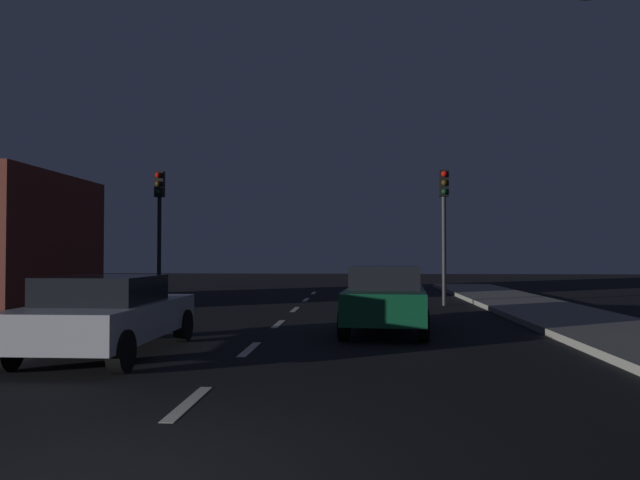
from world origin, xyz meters
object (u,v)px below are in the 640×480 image
car_stopped_ahead (386,297)px  car_adjacent_lane (107,314)px  traffic_signal_left (159,211)px  traffic_signal_right (444,210)px

car_stopped_ahead → car_adjacent_lane: size_ratio=1.10×
car_adjacent_lane → car_stopped_ahead: bearing=35.6°
traffic_signal_left → traffic_signal_right: size_ratio=1.01×
car_adjacent_lane → traffic_signal_left: bearing=104.7°
traffic_signal_left → car_stopped_ahead: traffic_signal_left is taller
traffic_signal_left → traffic_signal_right: bearing=-0.0°
traffic_signal_right → car_stopped_ahead: (-2.29, -6.44, -2.49)m
car_stopped_ahead → traffic_signal_left: bearing=139.7°
traffic_signal_right → car_stopped_ahead: 7.27m
traffic_signal_right → car_stopped_ahead: traffic_signal_right is taller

